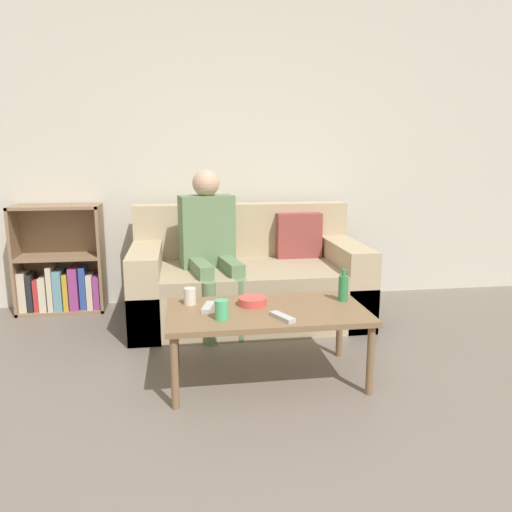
{
  "coord_description": "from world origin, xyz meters",
  "views": [
    {
      "loc": [
        -0.38,
        -1.36,
        1.27
      ],
      "look_at": [
        0.1,
        1.77,
        0.61
      ],
      "focal_mm": 35.0,
      "sensor_mm": 36.0,
      "label": 1
    }
  ],
  "objects_px": {
    "tv_remote_0": "(208,307)",
    "person_adult": "(210,237)",
    "bookshelf": "(61,272)",
    "cup_far": "(222,310)",
    "tv_remote_1": "(282,317)",
    "cup_near": "(190,296)",
    "bottle": "(343,288)",
    "coffee_table": "(267,316)",
    "snack_bowl": "(252,301)",
    "couch": "(248,282)"
  },
  "relations": [
    {
      "from": "coffee_table",
      "to": "tv_remote_1",
      "type": "relative_size",
      "value": 6.31
    },
    {
      "from": "bookshelf",
      "to": "tv_remote_0",
      "type": "bearing_deg",
      "value": -52.72
    },
    {
      "from": "person_adult",
      "to": "bottle",
      "type": "distance_m",
      "value": 1.17
    },
    {
      "from": "couch",
      "to": "tv_remote_0",
      "type": "height_order",
      "value": "couch"
    },
    {
      "from": "couch",
      "to": "person_adult",
      "type": "height_order",
      "value": "person_adult"
    },
    {
      "from": "bookshelf",
      "to": "cup_far",
      "type": "relative_size",
      "value": 8.3
    },
    {
      "from": "couch",
      "to": "cup_near",
      "type": "xyz_separation_m",
      "value": [
        -0.46,
        -0.93,
        0.18
      ]
    },
    {
      "from": "cup_near",
      "to": "tv_remote_1",
      "type": "xyz_separation_m",
      "value": [
        0.47,
        -0.33,
        -0.04
      ]
    },
    {
      "from": "coffee_table",
      "to": "tv_remote_0",
      "type": "height_order",
      "value": "tv_remote_0"
    },
    {
      "from": "bookshelf",
      "to": "bottle",
      "type": "bearing_deg",
      "value": -36.74
    },
    {
      "from": "bottle",
      "to": "bookshelf",
      "type": "bearing_deg",
      "value": 143.26
    },
    {
      "from": "cup_far",
      "to": "tv_remote_1",
      "type": "distance_m",
      "value": 0.32
    },
    {
      "from": "person_adult",
      "to": "tv_remote_0",
      "type": "xyz_separation_m",
      "value": [
        -0.07,
        -0.95,
        -0.23
      ]
    },
    {
      "from": "bookshelf",
      "to": "tv_remote_0",
      "type": "height_order",
      "value": "bookshelf"
    },
    {
      "from": "tv_remote_0",
      "to": "cup_near",
      "type": "bearing_deg",
      "value": 147.93
    },
    {
      "from": "cup_near",
      "to": "snack_bowl",
      "type": "xyz_separation_m",
      "value": [
        0.35,
        -0.07,
        -0.03
      ]
    },
    {
      "from": "couch",
      "to": "coffee_table",
      "type": "distance_m",
      "value": 1.09
    },
    {
      "from": "cup_far",
      "to": "bottle",
      "type": "xyz_separation_m",
      "value": [
        0.73,
        0.22,
        0.03
      ]
    },
    {
      "from": "cup_far",
      "to": "couch",
      "type": "bearing_deg",
      "value": 75.95
    },
    {
      "from": "person_adult",
      "to": "snack_bowl",
      "type": "xyz_separation_m",
      "value": [
        0.18,
        -0.91,
        -0.22
      ]
    },
    {
      "from": "cup_far",
      "to": "coffee_table",
      "type": "bearing_deg",
      "value": 26.31
    },
    {
      "from": "coffee_table",
      "to": "tv_remote_1",
      "type": "height_order",
      "value": "tv_remote_1"
    },
    {
      "from": "couch",
      "to": "person_adult",
      "type": "distance_m",
      "value": 0.48
    },
    {
      "from": "couch",
      "to": "person_adult",
      "type": "relative_size",
      "value": 1.51
    },
    {
      "from": "cup_near",
      "to": "tv_remote_0",
      "type": "relative_size",
      "value": 0.54
    },
    {
      "from": "cup_near",
      "to": "tv_remote_0",
      "type": "distance_m",
      "value": 0.15
    },
    {
      "from": "couch",
      "to": "bottle",
      "type": "xyz_separation_m",
      "value": [
        0.42,
        -1.0,
        0.21
      ]
    },
    {
      "from": "tv_remote_0",
      "to": "tv_remote_1",
      "type": "height_order",
      "value": "same"
    },
    {
      "from": "tv_remote_0",
      "to": "person_adult",
      "type": "bearing_deg",
      "value": 100.09
    },
    {
      "from": "bookshelf",
      "to": "tv_remote_1",
      "type": "xyz_separation_m",
      "value": [
        1.47,
        -1.68,
        0.11
      ]
    },
    {
      "from": "cup_near",
      "to": "snack_bowl",
      "type": "relative_size",
      "value": 0.59
    },
    {
      "from": "tv_remote_1",
      "to": "bottle",
      "type": "relative_size",
      "value": 0.93
    },
    {
      "from": "bottle",
      "to": "cup_far",
      "type": "bearing_deg",
      "value": -163.0
    },
    {
      "from": "coffee_table",
      "to": "cup_far",
      "type": "distance_m",
      "value": 0.3
    },
    {
      "from": "tv_remote_1",
      "to": "bottle",
      "type": "bearing_deg",
      "value": 7.18
    },
    {
      "from": "couch",
      "to": "tv_remote_0",
      "type": "distance_m",
      "value": 1.1
    },
    {
      "from": "person_adult",
      "to": "tv_remote_1",
      "type": "xyz_separation_m",
      "value": [
        0.3,
        -1.18,
        -0.23
      ]
    },
    {
      "from": "person_adult",
      "to": "cup_near",
      "type": "xyz_separation_m",
      "value": [
        -0.17,
        -0.84,
        -0.2
      ]
    },
    {
      "from": "snack_bowl",
      "to": "bottle",
      "type": "distance_m",
      "value": 0.54
    },
    {
      "from": "couch",
      "to": "cup_near",
      "type": "distance_m",
      "value": 1.05
    },
    {
      "from": "couch",
      "to": "tv_remote_1",
      "type": "height_order",
      "value": "couch"
    },
    {
      "from": "snack_bowl",
      "to": "bottle",
      "type": "height_order",
      "value": "bottle"
    },
    {
      "from": "tv_remote_1",
      "to": "snack_bowl",
      "type": "distance_m",
      "value": 0.29
    },
    {
      "from": "bookshelf",
      "to": "tv_remote_1",
      "type": "bearing_deg",
      "value": -48.7
    },
    {
      "from": "couch",
      "to": "bookshelf",
      "type": "relative_size",
      "value": 2.02
    },
    {
      "from": "tv_remote_0",
      "to": "tv_remote_1",
      "type": "bearing_deg",
      "value": -17.49
    },
    {
      "from": "person_adult",
      "to": "tv_remote_0",
      "type": "relative_size",
      "value": 6.48
    },
    {
      "from": "person_adult",
      "to": "bookshelf",
      "type": "bearing_deg",
      "value": 146.6
    },
    {
      "from": "couch",
      "to": "bottle",
      "type": "distance_m",
      "value": 1.1
    },
    {
      "from": "couch",
      "to": "tv_remote_0",
      "type": "bearing_deg",
      "value": -109.45
    }
  ]
}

